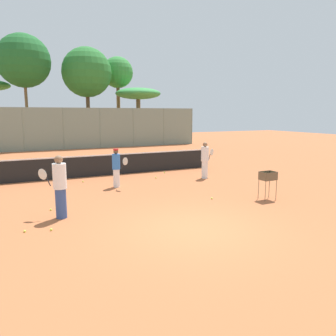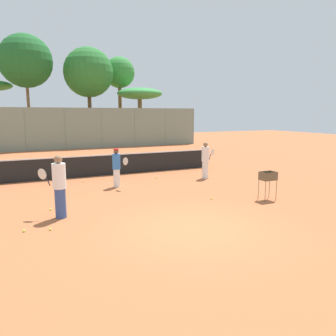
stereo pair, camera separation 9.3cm
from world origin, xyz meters
The scene contains 18 objects.
ground_plane centered at (0.00, 0.00, 0.00)m, with size 80.00×80.00×0.00m, color #B26038.
tennis_net centered at (0.00, 8.70, 0.56)m, with size 11.82×0.10×1.07m.
back_fence centered at (0.00, 22.01, 1.80)m, with size 25.52×0.08×3.60m.
tree_0 centered at (7.85, 24.57, 5.00)m, with size 4.58×4.58×5.67m.
tree_2 centered at (-2.64, 25.07, 7.64)m, with size 4.64×4.64×9.98m.
tree_3 centered at (2.88, 25.22, 6.96)m, with size 4.71×4.71×9.34m.
tree_4 centered at (6.56, 27.15, 7.28)m, with size 3.24×3.24×9.01m.
player_white_outfit centered at (-3.05, 2.58, 0.97)m, with size 0.80×0.70×1.89m.
player_red_cap centered at (-0.31, 5.88, 0.85)m, with size 0.53×0.81×1.63m.
player_yellow_shirt centered at (4.10, 5.89, 0.90)m, with size 0.88×0.45×1.75m.
ball_cart centered at (4.01, 1.53, 0.79)m, with size 0.56×0.41×1.03m.
tennis_ball_0 centered at (-3.47, 1.55, 0.03)m, with size 0.07×0.07×0.07m, color #D1E54C.
tennis_ball_1 centered at (2.94, 7.99, 0.03)m, with size 0.07×0.07×0.07m, color #D1E54C.
tennis_ball_2 centered at (1.95, 6.86, 0.03)m, with size 0.07×0.07×0.07m, color #D1E54C.
tennis_ball_3 centered at (-3.26, 3.50, 0.03)m, with size 0.07×0.07×0.07m, color #D1E54C.
tennis_ball_4 centered at (-1.40, 7.50, 0.03)m, with size 0.07×0.07×0.07m, color #D1E54C.
tennis_ball_5 centered at (-4.11, 1.73, 0.03)m, with size 0.07×0.07×0.07m, color #D1E54C.
tennis_ball_6 centered at (2.22, 2.42, 0.03)m, with size 0.07×0.07×0.07m, color #D1E54C.
Camera 2 is at (-4.23, -7.36, 3.10)m, focal length 35.00 mm.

